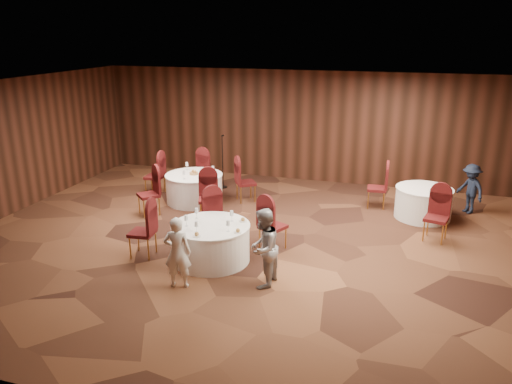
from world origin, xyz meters
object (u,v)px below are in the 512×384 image
(mic_stand, at_px, (223,173))
(woman_b, at_px, (263,248))
(man_c, at_px, (470,189))
(table_right, at_px, (423,203))
(woman_a, at_px, (177,252))
(table_left, at_px, (194,188))
(table_main, at_px, (211,242))

(mic_stand, bearing_deg, woman_b, -62.24)
(mic_stand, bearing_deg, man_c, -1.26)
(mic_stand, height_order, man_c, mic_stand)
(table_right, relative_size, woman_a, 1.02)
(man_c, bearing_deg, woman_a, -81.23)
(table_left, height_order, table_right, same)
(table_left, xyz_separation_m, mic_stand, (0.26, 1.39, 0.06))
(table_right, height_order, mic_stand, mic_stand)
(woman_a, bearing_deg, table_main, -111.59)
(woman_a, bearing_deg, table_left, -83.35)
(table_left, distance_m, woman_a, 4.52)
(table_right, height_order, woman_b, woman_b)
(table_left, relative_size, woman_b, 1.04)
(table_left, distance_m, man_c, 6.86)
(woman_a, bearing_deg, woman_b, -174.75)
(table_main, distance_m, mic_stand, 4.72)
(table_main, relative_size, table_left, 1.03)
(table_left, relative_size, table_right, 1.12)
(woman_a, bearing_deg, mic_stand, -90.62)
(table_right, relative_size, man_c, 1.08)
(woman_b, bearing_deg, man_c, 147.82)
(table_left, height_order, woman_b, woman_b)
(table_main, bearing_deg, woman_a, -97.88)
(table_main, height_order, table_left, same)
(table_left, xyz_separation_m, woman_a, (1.57, -4.23, 0.27))
(mic_stand, bearing_deg, table_left, -100.74)
(table_main, height_order, table_right, same)
(table_left, bearing_deg, woman_a, -69.64)
(mic_stand, bearing_deg, table_main, -71.94)
(table_left, bearing_deg, table_right, 5.54)
(table_left, bearing_deg, table_main, -60.86)
(table_left, bearing_deg, man_c, 10.47)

